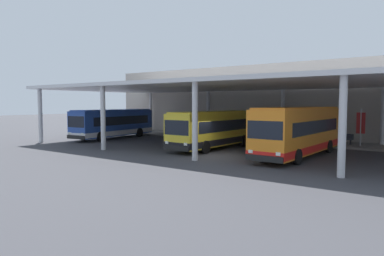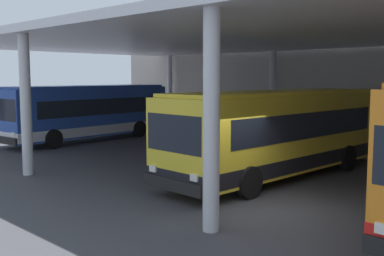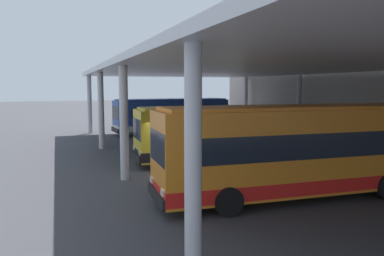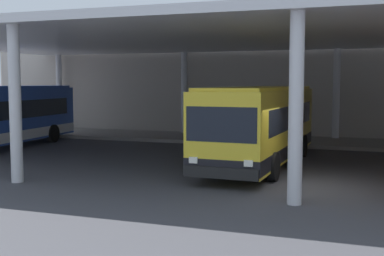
{
  "view_description": "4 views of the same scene",
  "coord_description": "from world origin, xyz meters",
  "px_view_note": "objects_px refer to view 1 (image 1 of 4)",
  "views": [
    {
      "loc": [
        13.2,
        -21.38,
        3.83
      ],
      "look_at": [
        -4.35,
        3.27,
        1.68
      ],
      "focal_mm": 32.28,
      "sensor_mm": 36.0,
      "label": 1
    },
    {
      "loc": [
        7.22,
        -10.59,
        3.68
      ],
      "look_at": [
        -7.46,
        4.53,
        1.35
      ],
      "focal_mm": 43.53,
      "sensor_mm": 36.0,
      "label": 2
    },
    {
      "loc": [
        17.18,
        -5.38,
        4.3
      ],
      "look_at": [
        -6.4,
        3.1,
        1.53
      ],
      "focal_mm": 35.37,
      "sensor_mm": 36.0,
      "label": 3
    },
    {
      "loc": [
        1.94,
        -16.29,
        3.35
      ],
      "look_at": [
        -4.86,
        2.69,
        1.52
      ],
      "focal_mm": 47.15,
      "sensor_mm": 36.0,
      "label": 4
    }
  ],
  "objects_px": {
    "bench_waiting": "(342,139)",
    "banner_sign": "(361,125)",
    "bus_nearest_bay": "(114,123)",
    "bus_second_bay": "(215,129)",
    "trash_bin": "(318,137)",
    "bus_middle_bay": "(299,131)"
  },
  "relations": [
    {
      "from": "bench_waiting",
      "to": "banner_sign",
      "type": "distance_m",
      "value": 2.26
    },
    {
      "from": "bus_second_bay",
      "to": "bus_middle_bay",
      "type": "bearing_deg",
      "value": -3.06
    },
    {
      "from": "bench_waiting",
      "to": "trash_bin",
      "type": "relative_size",
      "value": 1.84
    },
    {
      "from": "bus_nearest_bay",
      "to": "bench_waiting",
      "type": "height_order",
      "value": "bus_nearest_bay"
    },
    {
      "from": "bus_middle_bay",
      "to": "banner_sign",
      "type": "relative_size",
      "value": 3.57
    },
    {
      "from": "bench_waiting",
      "to": "trash_bin",
      "type": "distance_m",
      "value": 2.26
    },
    {
      "from": "bus_middle_bay",
      "to": "trash_bin",
      "type": "bearing_deg",
      "value": 96.84
    },
    {
      "from": "bus_second_bay",
      "to": "trash_bin",
      "type": "bearing_deg",
      "value": 52.83
    },
    {
      "from": "bus_second_bay",
      "to": "bus_nearest_bay",
      "type": "bearing_deg",
      "value": 176.77
    },
    {
      "from": "bus_nearest_bay",
      "to": "bus_second_bay",
      "type": "relative_size",
      "value": 1.01
    },
    {
      "from": "bus_nearest_bay",
      "to": "bus_second_bay",
      "type": "distance_m",
      "value": 13.61
    },
    {
      "from": "bus_nearest_bay",
      "to": "bench_waiting",
      "type": "xyz_separation_m",
      "value": [
        22.16,
        7.27,
        -0.99
      ]
    },
    {
      "from": "bus_middle_bay",
      "to": "trash_bin",
      "type": "relative_size",
      "value": 11.66
    },
    {
      "from": "bus_second_bay",
      "to": "trash_bin",
      "type": "distance_m",
      "value": 10.52
    },
    {
      "from": "bus_second_bay",
      "to": "bench_waiting",
      "type": "height_order",
      "value": "bus_second_bay"
    },
    {
      "from": "banner_sign",
      "to": "bus_middle_bay",
      "type": "bearing_deg",
      "value": -110.35
    },
    {
      "from": "trash_bin",
      "to": "banner_sign",
      "type": "bearing_deg",
      "value": -17.15
    },
    {
      "from": "bus_nearest_bay",
      "to": "trash_bin",
      "type": "bearing_deg",
      "value": 20.83
    },
    {
      "from": "bus_nearest_bay",
      "to": "trash_bin",
      "type": "distance_m",
      "value": 21.33
    },
    {
      "from": "bus_middle_bay",
      "to": "bus_nearest_bay",
      "type": "bearing_deg",
      "value": 176.83
    },
    {
      "from": "bus_nearest_bay",
      "to": "banner_sign",
      "type": "xyz_separation_m",
      "value": [
        23.77,
        6.39,
        0.32
      ]
    },
    {
      "from": "bench_waiting",
      "to": "banner_sign",
      "type": "relative_size",
      "value": 0.56
    }
  ]
}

